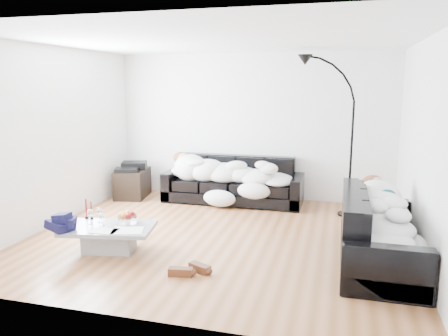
% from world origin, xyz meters
% --- Properties ---
extents(ground, '(5.00, 5.00, 0.00)m').
position_xyz_m(ground, '(0.00, 0.00, 0.00)').
color(ground, brown).
rests_on(ground, ground).
extents(wall_back, '(5.00, 0.02, 2.60)m').
position_xyz_m(wall_back, '(0.00, 2.25, 1.30)').
color(wall_back, silver).
rests_on(wall_back, ground).
extents(wall_left, '(0.02, 4.50, 2.60)m').
position_xyz_m(wall_left, '(-2.50, 0.00, 1.30)').
color(wall_left, silver).
rests_on(wall_left, ground).
extents(wall_right, '(0.02, 4.50, 2.60)m').
position_xyz_m(wall_right, '(2.50, 0.00, 1.30)').
color(wall_right, silver).
rests_on(wall_right, ground).
extents(ceiling, '(5.00, 5.00, 0.00)m').
position_xyz_m(ceiling, '(0.00, 0.00, 2.60)').
color(ceiling, white).
rests_on(ceiling, ground).
extents(sofa_back, '(2.42, 0.84, 0.79)m').
position_xyz_m(sofa_back, '(-0.24, 1.79, 0.40)').
color(sofa_back, black).
rests_on(sofa_back, ground).
extents(sofa_right, '(0.86, 2.02, 0.82)m').
position_xyz_m(sofa_right, '(2.05, -0.35, 0.41)').
color(sofa_right, black).
rests_on(sofa_right, ground).
extents(sleeper_back, '(2.04, 0.71, 0.41)m').
position_xyz_m(sleeper_back, '(-0.24, 1.74, 0.62)').
color(sleeper_back, white).
rests_on(sleeper_back, sofa_back).
extents(sleeper_right, '(0.73, 1.73, 0.42)m').
position_xyz_m(sleeper_right, '(2.05, -0.35, 0.63)').
color(sleeper_right, white).
rests_on(sleeper_right, sofa_right).
extents(teal_cushion, '(0.42, 0.38, 0.20)m').
position_xyz_m(teal_cushion, '(1.99, 0.27, 0.72)').
color(teal_cushion, '#0A4046').
rests_on(teal_cushion, sofa_right).
extents(coffee_table, '(1.19, 0.83, 0.32)m').
position_xyz_m(coffee_table, '(-1.17, -0.86, 0.16)').
color(coffee_table, '#939699').
rests_on(coffee_table, ground).
extents(fruit_bowl, '(0.28, 0.28, 0.15)m').
position_xyz_m(fruit_bowl, '(-1.01, -0.66, 0.39)').
color(fruit_bowl, white).
rests_on(fruit_bowl, coffee_table).
extents(wine_glass_a, '(0.10, 0.10, 0.19)m').
position_xyz_m(wine_glass_a, '(-1.38, -0.72, 0.41)').
color(wine_glass_a, white).
rests_on(wine_glass_a, coffee_table).
extents(wine_glass_b, '(0.08, 0.08, 0.19)m').
position_xyz_m(wine_glass_b, '(-1.44, -0.82, 0.41)').
color(wine_glass_b, white).
rests_on(wine_glass_b, coffee_table).
extents(wine_glass_c, '(0.08, 0.08, 0.16)m').
position_xyz_m(wine_glass_c, '(-1.26, -0.85, 0.40)').
color(wine_glass_c, white).
rests_on(wine_glass_c, coffee_table).
extents(candle_left, '(0.06, 0.06, 0.27)m').
position_xyz_m(candle_left, '(-1.61, -0.64, 0.45)').
color(candle_left, maroon).
rests_on(candle_left, coffee_table).
extents(candle_right, '(0.05, 0.05, 0.23)m').
position_xyz_m(candle_right, '(-1.54, -0.64, 0.44)').
color(candle_right, maroon).
rests_on(candle_right, coffee_table).
extents(newspaper_a, '(0.44, 0.38, 0.01)m').
position_xyz_m(newspaper_a, '(-0.87, -0.95, 0.33)').
color(newspaper_a, silver).
rests_on(newspaper_a, coffee_table).
extents(newspaper_b, '(0.32, 0.24, 0.01)m').
position_xyz_m(newspaper_b, '(-1.13, -1.03, 0.33)').
color(newspaper_b, silver).
rests_on(newspaper_b, coffee_table).
extents(navy_jacket, '(0.33, 0.28, 0.16)m').
position_xyz_m(navy_jacket, '(-1.61, -1.12, 0.48)').
color(navy_jacket, black).
rests_on(navy_jacket, coffee_table).
extents(shoes, '(0.46, 0.34, 0.10)m').
position_xyz_m(shoes, '(0.03, -1.24, 0.05)').
color(shoes, '#472311').
rests_on(shoes, ground).
extents(av_cabinet, '(0.63, 0.82, 0.51)m').
position_xyz_m(av_cabinet, '(-2.12, 1.66, 0.26)').
color(av_cabinet, black).
rests_on(av_cabinet, ground).
extents(stereo, '(0.53, 0.46, 0.13)m').
position_xyz_m(stereo, '(-2.12, 1.66, 0.58)').
color(stereo, black).
rests_on(stereo, av_cabinet).
extents(floor_lamp, '(0.85, 0.50, 2.20)m').
position_xyz_m(floor_lamp, '(1.72, 1.50, 1.10)').
color(floor_lamp, black).
rests_on(floor_lamp, ground).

